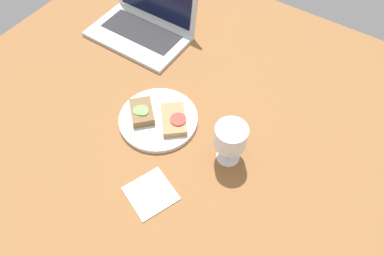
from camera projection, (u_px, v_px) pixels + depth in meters
The scene contains 7 objects.
wooden_table at pixel (165, 122), 111.37cm from camera, with size 140.00×140.00×3.00cm, color brown.
plate at pixel (158, 119), 109.26cm from camera, with size 23.02×23.02×1.46cm, color silver.
sandwich_with_cucumber at pixel (142, 112), 108.22cm from camera, with size 10.94×10.87×2.94cm.
sandwich_with_tomato at pixel (174, 119), 107.07cm from camera, with size 12.37×12.86×2.44cm.
wine_glass at pixel (231, 138), 95.03cm from camera, with size 8.52×8.52×13.11cm.
laptop at pixel (145, 21), 129.65cm from camera, with size 33.85×24.08×20.35cm.
napkin at pixel (151, 194), 95.96cm from camera, with size 11.25×11.18×0.40cm, color white.
Camera 1 is at (43.55, -50.75, 90.94)cm, focal length 35.00 mm.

